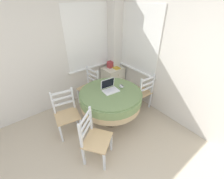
# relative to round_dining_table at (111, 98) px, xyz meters

# --- Properties ---
(corner_room_shell) EXTENTS (4.61, 4.51, 2.55)m
(corner_room_shell) POSITION_rel_round_dining_table_xyz_m (0.12, 0.29, 0.65)
(corner_room_shell) COLOR silver
(corner_room_shell) RESTS_ON ground_plane
(round_dining_table) EXTENTS (1.20, 1.20, 0.77)m
(round_dining_table) POSITION_rel_round_dining_table_xyz_m (0.00, 0.00, 0.00)
(round_dining_table) COLOR #4C3D2D
(round_dining_table) RESTS_ON ground_plane
(laptop) EXTENTS (0.31, 0.26, 0.22)m
(laptop) POSITION_rel_round_dining_table_xyz_m (0.02, 0.05, 0.19)
(laptop) COLOR white
(laptop) RESTS_ON round_dining_table
(computer_mouse) EXTENTS (0.06, 0.09, 0.05)m
(computer_mouse) POSITION_rel_round_dining_table_xyz_m (0.26, -0.00, 0.16)
(computer_mouse) COLOR silver
(computer_mouse) RESTS_ON round_dining_table
(cell_phone) EXTENTS (0.09, 0.12, 0.01)m
(cell_phone) POSITION_rel_round_dining_table_xyz_m (0.31, 0.03, 0.15)
(cell_phone) COLOR #B2B7BC
(cell_phone) RESTS_ON round_dining_table
(dining_chair_near_back_window) EXTENTS (0.46, 0.48, 0.90)m
(dining_chair_near_back_window) POSITION_rel_round_dining_table_xyz_m (0.02, 0.86, -0.20)
(dining_chair_near_back_window) COLOR tan
(dining_chair_near_back_window) RESTS_ON ground_plane
(dining_chair_near_right_window) EXTENTS (0.45, 0.41, 0.90)m
(dining_chair_near_right_window) POSITION_rel_round_dining_table_xyz_m (0.85, -0.05, -0.20)
(dining_chair_near_right_window) COLOR tan
(dining_chair_near_right_window) RESTS_ON ground_plane
(dining_chair_camera_near) EXTENTS (0.57, 0.57, 0.90)m
(dining_chair_camera_near) POSITION_rel_round_dining_table_xyz_m (-0.70, -0.50, -0.20)
(dining_chair_camera_near) COLOR tan
(dining_chair_camera_near) RESTS_ON ground_plane
(dining_chair_left_flank) EXTENTS (0.49, 0.46, 0.90)m
(dining_chair_left_flank) POSITION_rel_round_dining_table_xyz_m (-0.80, 0.31, -0.20)
(dining_chair_left_flank) COLOR tan
(dining_chair_left_flank) RESTS_ON ground_plane
(corner_cabinet) EXTENTS (0.53, 0.47, 0.69)m
(corner_cabinet) POSITION_rel_round_dining_table_xyz_m (0.82, 0.98, -0.28)
(corner_cabinet) COLOR silver
(corner_cabinet) RESTS_ON ground_plane
(storage_box) EXTENTS (0.22, 0.13, 0.16)m
(storage_box) POSITION_rel_round_dining_table_xyz_m (0.82, 1.04, 0.14)
(storage_box) COLOR #9E3338
(storage_box) RESTS_ON corner_cabinet
(book_on_cabinet) EXTENTS (0.15, 0.26, 0.02)m
(book_on_cabinet) POSITION_rel_round_dining_table_xyz_m (0.87, 0.93, 0.07)
(book_on_cabinet) COLOR gold
(book_on_cabinet) RESTS_ON corner_cabinet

